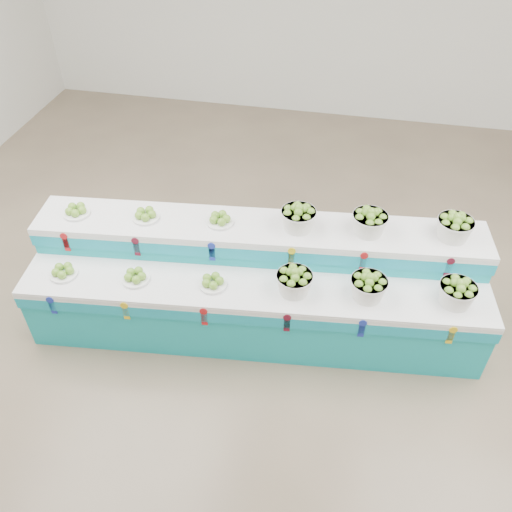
% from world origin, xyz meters
% --- Properties ---
extents(ground, '(10.00, 10.00, 0.00)m').
position_xyz_m(ground, '(0.00, 0.00, 0.00)').
color(ground, brown).
rests_on(ground, ground).
extents(display_stand, '(4.37, 1.54, 1.02)m').
position_xyz_m(display_stand, '(-0.47, 0.25, 0.51)').
color(display_stand, '#18A6B0').
rests_on(display_stand, ground).
extents(plate_lower_left, '(0.29, 0.29, 0.10)m').
position_xyz_m(plate_lower_left, '(-2.18, -0.19, 0.77)').
color(plate_lower_left, white).
rests_on(plate_lower_left, display_stand).
extents(plate_lower_mid, '(0.29, 0.29, 0.10)m').
position_xyz_m(plate_lower_mid, '(-1.51, -0.12, 0.77)').
color(plate_lower_mid, white).
rests_on(plate_lower_mid, display_stand).
extents(plate_lower_right, '(0.29, 0.29, 0.10)m').
position_xyz_m(plate_lower_right, '(-0.81, -0.05, 0.77)').
color(plate_lower_right, white).
rests_on(plate_lower_right, display_stand).
extents(basket_lower_left, '(0.36, 0.36, 0.24)m').
position_xyz_m(basket_lower_left, '(-0.08, 0.03, 0.84)').
color(basket_lower_left, silver).
rests_on(basket_lower_left, display_stand).
extents(basket_lower_mid, '(0.36, 0.36, 0.24)m').
position_xyz_m(basket_lower_mid, '(0.56, 0.10, 0.84)').
color(basket_lower_mid, silver).
rests_on(basket_lower_mid, display_stand).
extents(basket_lower_right, '(0.36, 0.36, 0.24)m').
position_xyz_m(basket_lower_right, '(1.31, 0.18, 0.84)').
color(basket_lower_right, silver).
rests_on(basket_lower_right, display_stand).
extents(plate_upper_left, '(0.29, 0.29, 0.10)m').
position_xyz_m(plate_upper_left, '(-2.24, 0.33, 1.07)').
color(plate_upper_left, white).
rests_on(plate_upper_left, display_stand).
extents(plate_upper_mid, '(0.29, 0.29, 0.10)m').
position_xyz_m(plate_upper_mid, '(-1.57, 0.40, 1.07)').
color(plate_upper_mid, white).
rests_on(plate_upper_mid, display_stand).
extents(plate_upper_right, '(0.29, 0.29, 0.10)m').
position_xyz_m(plate_upper_right, '(-0.86, 0.48, 1.07)').
color(plate_upper_right, white).
rests_on(plate_upper_right, display_stand).
extents(basket_upper_left, '(0.36, 0.36, 0.24)m').
position_xyz_m(basket_upper_left, '(-0.14, 0.56, 1.14)').
color(basket_upper_left, silver).
rests_on(basket_upper_left, display_stand).
extents(basket_upper_mid, '(0.36, 0.36, 0.24)m').
position_xyz_m(basket_upper_mid, '(0.50, 0.62, 1.14)').
color(basket_upper_mid, silver).
rests_on(basket_upper_mid, display_stand).
extents(basket_upper_right, '(0.36, 0.36, 0.24)m').
position_xyz_m(basket_upper_right, '(1.25, 0.70, 1.14)').
color(basket_upper_right, silver).
rests_on(basket_upper_right, display_stand).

